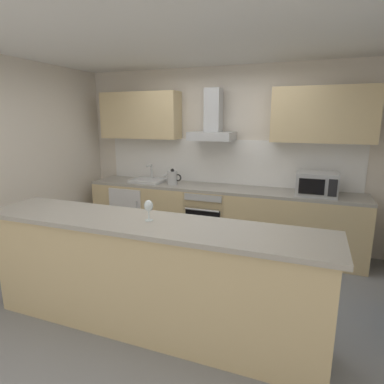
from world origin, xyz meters
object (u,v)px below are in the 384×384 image
at_px(range_hood, 213,124).
at_px(refrigerator, 135,210).
at_px(oven, 209,216).
at_px(wine_glass, 149,207).
at_px(microwave, 317,184).
at_px(kettle, 172,178).
at_px(sink, 148,180).

bearing_deg(range_hood, refrigerator, -173.99).
height_order(oven, wine_glass, wine_glass).
xyz_separation_m(refrigerator, microwave, (2.70, -0.03, 0.62)).
relative_size(kettle, wine_glass, 1.62).
height_order(oven, microwave, microwave).
bearing_deg(range_hood, oven, -90.00).
relative_size(kettle, range_hood, 0.40).
bearing_deg(sink, microwave, -0.91).
bearing_deg(sink, kettle, -5.83).
height_order(oven, kettle, kettle).
distance_m(microwave, wine_glass, 2.41).
bearing_deg(kettle, sink, 174.17).
distance_m(oven, wine_glass, 2.15).
relative_size(oven, wine_glass, 4.50).
height_order(refrigerator, wine_glass, wine_glass).
xyz_separation_m(refrigerator, sink, (0.25, 0.01, 0.50)).
height_order(refrigerator, microwave, microwave).
distance_m(kettle, range_hood, 0.98).
xyz_separation_m(microwave, sink, (-2.45, 0.04, -0.12)).
height_order(refrigerator, kettle, kettle).
bearing_deg(refrigerator, microwave, -0.53).
bearing_deg(wine_glass, kettle, 108.86).
bearing_deg(refrigerator, sink, 3.11).
bearing_deg(kettle, refrigerator, 177.43).
xyz_separation_m(microwave, wine_glass, (-1.33, -2.01, 0.09)).
xyz_separation_m(refrigerator, wine_glass, (1.38, -2.04, 0.72)).
distance_m(microwave, range_hood, 1.63).
xyz_separation_m(oven, range_hood, (-0.00, 0.13, 1.33)).
bearing_deg(range_hood, kettle, -163.88).
bearing_deg(range_hood, microwave, -6.21).
height_order(microwave, kettle, microwave).
bearing_deg(kettle, wine_glass, -71.14).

